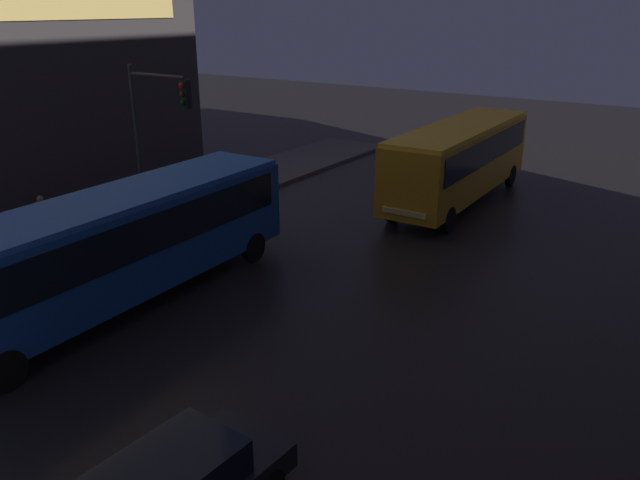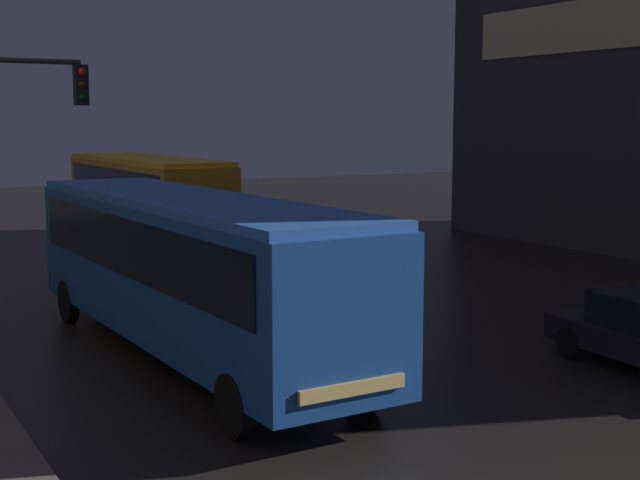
{
  "view_description": "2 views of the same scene",
  "coord_description": "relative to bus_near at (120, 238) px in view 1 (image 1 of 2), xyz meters",
  "views": [
    {
      "loc": [
        10.63,
        0.4,
        8.15
      ],
      "look_at": [
        0.95,
        14.88,
        1.58
      ],
      "focal_mm": 35.0,
      "sensor_mm": 36.0,
      "label": 1
    },
    {
      "loc": [
        -9.48,
        -5.41,
        4.74
      ],
      "look_at": [
        1.48,
        13.88,
        1.73
      ],
      "focal_mm": 50.0,
      "sensor_mm": 36.0,
      "label": 2
    }
  ],
  "objects": [
    {
      "name": "bus_near",
      "position": [
        0.0,
        0.0,
        0.0
      ],
      "size": [
        2.88,
        11.93,
        3.26
      ],
      "rotation": [
        0.0,
        0.0,
        3.17
      ],
      "color": "#194793",
      "rests_on": "ground"
    },
    {
      "name": "bus_far",
      "position": [
        4.15,
        14.79,
        0.08
      ],
      "size": [
        2.75,
        10.73,
        3.39
      ],
      "rotation": [
        0.0,
        0.0,
        3.15
      ],
      "color": "orange",
      "rests_on": "ground"
    },
    {
      "name": "pedestrian_mid",
      "position": [
        -6.4,
        1.68,
        -0.91
      ],
      "size": [
        0.41,
        0.41,
        1.63
      ],
      "rotation": [
        0.0,
        0.0,
        3.28
      ],
      "color": "black",
      "rests_on": "sidewalk_left"
    },
    {
      "name": "traffic_light_main",
      "position": [
        -2.58,
        3.88,
        2.2
      ],
      "size": [
        2.75,
        0.35,
        6.31
      ],
      "color": "#2D2D2D",
      "rests_on": "ground"
    }
  ]
}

